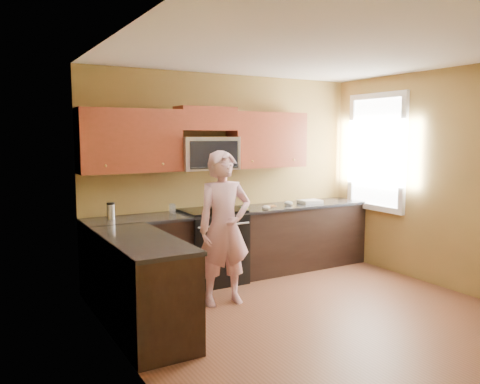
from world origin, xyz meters
TOP-DOWN VIEW (x-y plane):
  - floor at (0.00, 0.00)m, footprint 4.00×4.00m
  - ceiling at (0.00, 0.00)m, footprint 4.00×4.00m
  - wall_back at (0.00, 2.00)m, footprint 4.00×0.00m
  - wall_left at (-2.00, 0.00)m, footprint 0.00×4.00m
  - wall_right at (2.00, 0.00)m, footprint 0.00×4.00m
  - cabinet_back_run at (0.00, 1.70)m, footprint 4.00×0.60m
  - cabinet_left_run at (-1.70, 0.60)m, footprint 0.60×1.60m
  - countertop_back at (0.00, 1.69)m, footprint 4.00×0.62m
  - countertop_left at (-1.69, 0.60)m, footprint 0.62×1.60m
  - stove at (-0.40, 1.68)m, footprint 0.76×0.65m
  - microwave at (-0.40, 1.80)m, footprint 0.76×0.40m
  - upper_cab_left at (-1.39, 1.83)m, footprint 1.22×0.33m
  - upper_cab_right at (0.54, 1.83)m, footprint 1.12×0.33m
  - upper_cab_over_mw at (-0.40, 1.83)m, footprint 0.76×0.33m
  - window at (1.98, 1.20)m, footprint 0.06×1.06m
  - woman at (-0.64, 0.90)m, footprint 0.67×0.48m
  - frying_pan at (-0.41, 1.42)m, footprint 0.38×0.51m
  - butter_tub at (-0.03, 1.50)m, footprint 0.14×0.14m
  - toast_slice at (0.51, 1.67)m, footprint 0.12×0.12m
  - napkin_a at (0.28, 1.45)m, footprint 0.13×0.13m
  - napkin_b at (0.76, 1.63)m, footprint 0.16×0.16m
  - dish_towel at (1.16, 1.65)m, footprint 0.32×0.26m
  - travel_mug at (-1.67, 1.75)m, footprint 0.11×0.11m
  - glass_b at (-0.88, 1.84)m, footprint 0.09×0.09m
  - glass_c at (-0.89, 1.76)m, footprint 0.09×0.09m

SIDE VIEW (x-z plane):
  - floor at x=0.00m, z-range 0.00..0.00m
  - cabinet_back_run at x=0.00m, z-range 0.00..0.88m
  - cabinet_left_run at x=-1.70m, z-range 0.00..0.88m
  - stove at x=-0.40m, z-range 0.00..0.95m
  - woman at x=-0.64m, z-range 0.00..1.72m
  - countertop_back at x=0.00m, z-range 0.88..0.92m
  - countertop_left at x=-1.69m, z-range 0.88..0.92m
  - travel_mug at x=-1.67m, z-range 0.82..1.02m
  - butter_tub at x=-0.03m, z-range 0.88..0.96m
  - toast_slice at x=0.51m, z-range 0.92..0.93m
  - dish_towel at x=1.16m, z-range 0.92..0.97m
  - frying_pan at x=-0.41m, z-range 0.92..0.98m
  - napkin_a at x=0.28m, z-range 0.92..0.98m
  - napkin_b at x=0.76m, z-range 0.92..0.99m
  - glass_b at x=-0.88m, z-range 0.92..1.04m
  - glass_c at x=-0.89m, z-range 0.92..1.04m
  - wall_back at x=0.00m, z-range -0.65..3.35m
  - wall_left at x=-2.00m, z-range -0.65..3.35m
  - wall_right at x=2.00m, z-range -0.65..3.35m
  - microwave at x=-0.40m, z-range 1.24..1.66m
  - upper_cab_left at x=-1.39m, z-range 1.07..1.82m
  - upper_cab_right at x=0.54m, z-range 1.07..1.82m
  - window at x=1.98m, z-range 0.82..2.48m
  - upper_cab_over_mw at x=-0.40m, z-range 1.95..2.25m
  - ceiling at x=0.00m, z-range 2.70..2.70m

